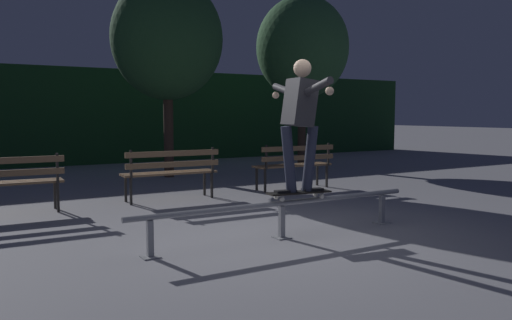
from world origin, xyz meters
The scene contains 10 objects.
ground_plane centered at (0.00, 0.00, 0.00)m, with size 90.00×90.00×0.00m, color gray.
hedge_backdrop centered at (0.00, 10.54, 1.38)m, with size 24.00×1.20×2.75m, color #193D1E.
grind_rail centered at (0.00, 0.01, 0.34)m, with size 3.75×0.18×0.44m.
skateboard centered at (0.25, 0.01, 0.51)m, with size 0.80×0.30×0.09m.
skateboarder centered at (0.25, 0.01, 1.45)m, with size 0.63×1.40×1.56m.
park_bench_leftmost centered at (-2.68, 3.11, 0.54)m, with size 1.61×0.46×0.88m.
park_bench_left_center centered at (-0.17, 3.11, 0.54)m, with size 1.61×0.46×0.88m.
park_bench_right_center centered at (2.34, 3.11, 0.54)m, with size 1.61×0.46×0.88m.
tree_far_right centered at (5.00, 6.59, 3.24)m, with size 2.52×2.52×4.63m.
tree_behind_benches centered at (0.97, 6.19, 3.13)m, with size 2.51×2.51×4.52m.
Camera 1 is at (-3.24, -4.88, 1.45)m, focal length 35.76 mm.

